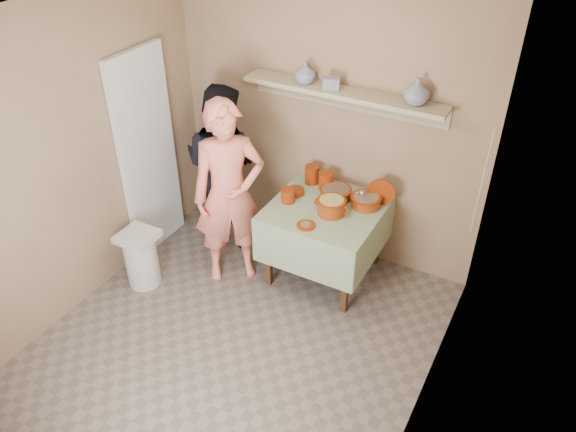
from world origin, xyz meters
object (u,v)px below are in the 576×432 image
Objects in this scene: person_helper at (222,164)px; cazuela_rice at (331,205)px; serving_table at (326,218)px; trash_bin at (141,258)px; person_cook at (229,195)px.

person_helper is 4.96× the size of cazuela_rice.
serving_table is 0.23m from cazuela_rice.
serving_table is 2.95× the size of cazuela_rice.
cazuela_rice is at bearing 167.98° from person_helper.
serving_table reaches higher than trash_bin.
person_helper reaches higher than cazuela_rice.
cazuela_rice is at bearing -43.60° from serving_table.
person_cook is at bearing 126.42° from person_helper.
trash_bin is at bearing -150.60° from cazuela_rice.
person_helper is at bearing 171.18° from cazuela_rice.
cazuela_rice reaches higher than trash_bin.
person_helper reaches higher than trash_bin.
cazuela_rice is (0.84, 0.32, -0.03)m from person_cook.
person_cook is 0.67m from person_helper.
person_helper reaches higher than serving_table.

